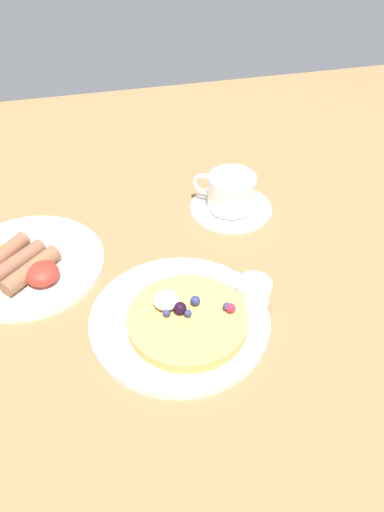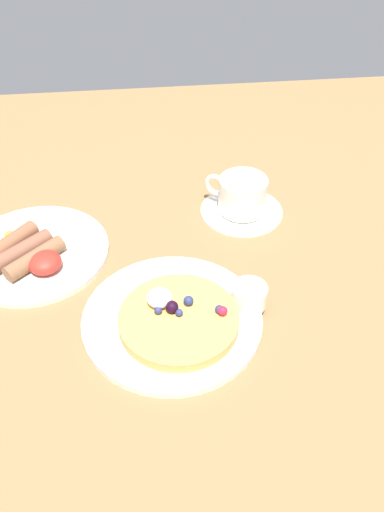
% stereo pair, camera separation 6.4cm
% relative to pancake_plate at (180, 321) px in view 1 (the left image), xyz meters
% --- Properties ---
extents(ground_plane, '(2.05, 1.38, 0.03)m').
position_rel_pancake_plate_xyz_m(ground_plane, '(0.02, 0.05, -0.02)').
color(ground_plane, olive).
extents(pancake_plate, '(0.24, 0.24, 0.01)m').
position_rel_pancake_plate_xyz_m(pancake_plate, '(0.00, 0.00, 0.00)').
color(pancake_plate, white).
rests_on(pancake_plate, ground_plane).
extents(pancake_with_berries, '(0.16, 0.16, 0.04)m').
position_rel_pancake_plate_xyz_m(pancake_with_berries, '(0.01, -0.01, 0.01)').
color(pancake_with_berries, tan).
rests_on(pancake_with_berries, pancake_plate).
extents(syrup_ramekin, '(0.05, 0.05, 0.03)m').
position_rel_pancake_plate_xyz_m(syrup_ramekin, '(0.11, 0.01, 0.02)').
color(syrup_ramekin, white).
rests_on(syrup_ramekin, pancake_plate).
extents(breakfast_plate, '(0.23, 0.23, 0.01)m').
position_rel_pancake_plate_xyz_m(breakfast_plate, '(-0.20, 0.16, -0.00)').
color(breakfast_plate, white).
rests_on(breakfast_plate, ground_plane).
extents(fried_breakfast, '(0.13, 0.13, 0.03)m').
position_rel_pancake_plate_xyz_m(fried_breakfast, '(-0.21, 0.14, 0.02)').
color(fried_breakfast, brown).
rests_on(fried_breakfast, breakfast_plate).
extents(coffee_saucer, '(0.14, 0.14, 0.01)m').
position_rel_pancake_plate_xyz_m(coffee_saucer, '(0.14, 0.23, -0.00)').
color(coffee_saucer, white).
rests_on(coffee_saucer, ground_plane).
extents(coffee_cup, '(0.10, 0.08, 0.06)m').
position_rel_pancake_plate_xyz_m(coffee_cup, '(0.14, 0.23, 0.03)').
color(coffee_cup, white).
rests_on(coffee_cup, coffee_saucer).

